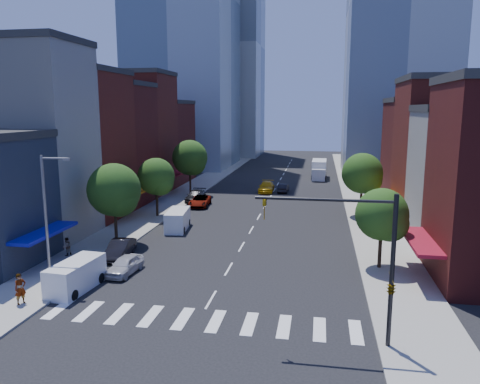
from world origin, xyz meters
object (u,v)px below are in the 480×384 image
(taxi, at_px, (266,187))
(box_truck, at_px, (319,170))
(pedestrian_far, at_px, (67,247))
(parked_car_front, at_px, (125,265))
(traffic_car_oncoming, at_px, (283,188))
(pedestrian_near, at_px, (20,289))
(parked_car_third, at_px, (200,201))
(cargo_van_far, at_px, (177,220))
(parked_car_rear, at_px, (196,196))
(cargo_van_near, at_px, (75,276))
(traffic_car_far, at_px, (318,171))
(parked_car_second, at_px, (120,249))

(taxi, distance_m, box_truck, 16.87)
(taxi, height_order, pedestrian_far, pedestrian_far)
(parked_car_front, height_order, traffic_car_oncoming, parked_car_front)
(box_truck, bearing_deg, pedestrian_near, -106.26)
(parked_car_third, xyz_separation_m, cargo_van_far, (0.65, -11.61, 0.31))
(parked_car_third, relative_size, parked_car_rear, 0.97)
(parked_car_front, height_order, pedestrian_near, pedestrian_near)
(cargo_van_near, xyz_separation_m, pedestrian_near, (-2.05, -2.94, 0.13))
(pedestrian_near, xyz_separation_m, pedestrian_far, (-2.35, 9.57, -0.22))
(parked_car_front, relative_size, cargo_van_far, 0.80)
(taxi, xyz_separation_m, traffic_car_far, (7.46, 20.19, 0.01))
(traffic_car_oncoming, bearing_deg, taxi, 9.63)
(cargo_van_far, height_order, traffic_car_oncoming, cargo_van_far)
(traffic_car_oncoming, xyz_separation_m, pedestrian_near, (-13.06, -43.49, 0.50))
(parked_car_third, distance_m, box_truck, 30.60)
(parked_car_third, distance_m, taxi, 13.75)
(parked_car_rear, distance_m, cargo_van_far, 14.70)
(pedestrian_far, bearing_deg, taxi, -177.47)
(parked_car_second, bearing_deg, traffic_car_oncoming, 65.86)
(cargo_van_near, relative_size, pedestrian_far, 3.21)
(traffic_car_oncoming, height_order, box_truck, box_truck)
(parked_car_front, bearing_deg, cargo_van_far, 94.65)
(parked_car_rear, distance_m, taxi, 12.24)
(taxi, bearing_deg, cargo_van_far, -106.69)
(parked_car_third, bearing_deg, parked_car_second, -97.96)
(parked_car_rear, bearing_deg, cargo_van_far, -84.17)
(parked_car_front, xyz_separation_m, traffic_car_oncoming, (9.00, 36.87, -0.04))
(parked_car_rear, relative_size, traffic_car_far, 1.14)
(pedestrian_near, bearing_deg, traffic_car_far, 13.90)
(parked_car_second, height_order, cargo_van_far, cargo_van_far)
(cargo_van_far, relative_size, traffic_car_far, 1.10)
(traffic_car_oncoming, bearing_deg, parked_car_third, 53.95)
(traffic_car_oncoming, height_order, traffic_car_far, traffic_car_far)
(box_truck, bearing_deg, cargo_van_far, -109.08)
(parked_car_rear, height_order, traffic_car_far, traffic_car_far)
(traffic_car_oncoming, bearing_deg, traffic_car_far, -101.46)
(taxi, height_order, traffic_car_far, traffic_car_far)
(traffic_car_far, xyz_separation_m, pedestrian_near, (-18.03, -63.37, 0.37))
(cargo_van_far, bearing_deg, parked_car_third, 86.53)
(parked_car_rear, height_order, pedestrian_far, pedestrian_far)
(parked_car_rear, height_order, cargo_van_far, cargo_van_far)
(cargo_van_near, relative_size, box_truck, 0.61)
(traffic_car_oncoming, xyz_separation_m, pedestrian_far, (-15.41, -33.92, 0.28))
(parked_car_second, relative_size, parked_car_rear, 0.87)
(parked_car_second, height_order, taxi, taxi)
(pedestrian_near, relative_size, pedestrian_far, 1.29)
(pedestrian_near, distance_m, pedestrian_far, 9.86)
(parked_car_second, bearing_deg, cargo_van_near, -95.91)
(traffic_car_oncoming, bearing_deg, cargo_van_near, 77.36)
(parked_car_front, distance_m, parked_car_rear, 27.83)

